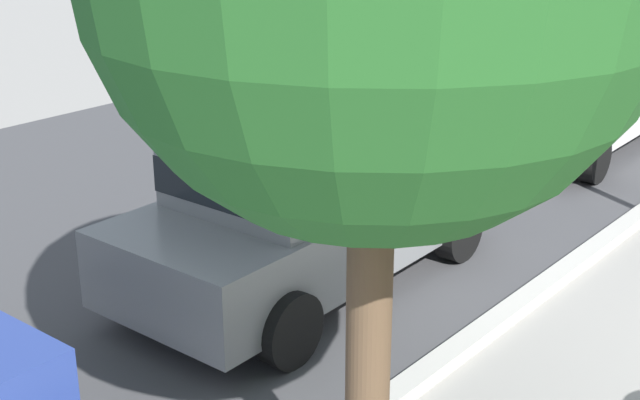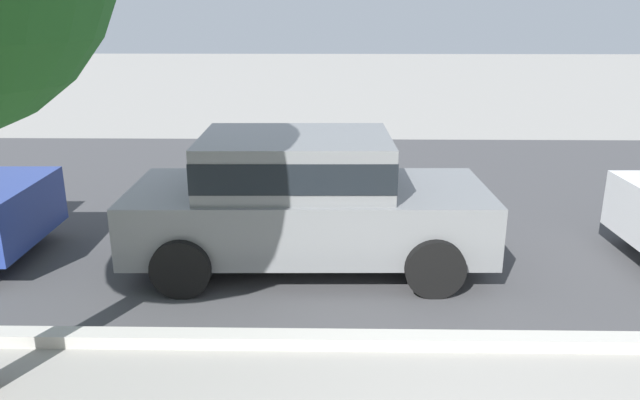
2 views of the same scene
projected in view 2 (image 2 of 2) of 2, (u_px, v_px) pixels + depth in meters
The scene contains 3 objects.
street_surface at pixel (396, 196), 9.87m from camera, with size 60.00×9.00×0.01m, color #424244.
curb_stone at pixel (448, 341), 5.47m from camera, with size 60.00×0.20×0.12m, color #B2AFA8.
parked_car_grey at pixel (304, 197), 7.03m from camera, with size 4.13×1.99×1.56m.
Camera 2 is at (-1.07, -1.95, 2.92)m, focal length 34.05 mm.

